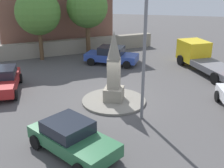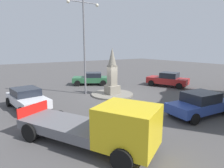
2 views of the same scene
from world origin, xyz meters
TOP-DOWN VIEW (x-y plane):
  - ground_plane at (0.00, 0.00)m, footprint 80.00×80.00m
  - traffic_island at (0.00, 0.00)m, footprint 3.72×3.72m
  - monument at (0.00, 0.00)m, footprint 1.07×1.07m
  - streetlamp at (1.80, -1.68)m, footprint 2.93×0.28m
  - car_green_near_island at (-0.72, -5.31)m, footprint 4.34×3.57m
  - car_red_waiting at (-7.18, 0.14)m, footprint 3.31×4.61m
  - car_blue_passing at (-1.64, 7.37)m, footprint 4.44×2.28m
  - truck_yellow_approaching at (5.50, 7.44)m, footprint 4.70×6.52m
  - stone_boundary_wall at (-6.54, 9.64)m, footprint 15.23×10.64m
  - corner_building at (-9.84, 14.50)m, footprint 13.93×13.36m
  - tree_near_wall at (-7.91, 7.50)m, footprint 3.77×3.77m
  - tree_mid_cluster at (-4.36, 9.91)m, footprint 3.66×3.66m

SIDE VIEW (x-z plane):
  - ground_plane at x=0.00m, z-range 0.00..0.00m
  - traffic_island at x=0.00m, z-range 0.00..0.13m
  - stone_boundary_wall at x=-6.54m, z-range 0.00..1.34m
  - car_green_near_island at x=-0.72m, z-range 0.02..1.40m
  - car_blue_passing at x=-1.64m, z-range 0.02..1.50m
  - car_red_waiting at x=-7.18m, z-range 0.00..1.53m
  - truck_yellow_approaching at x=5.50m, z-range -0.03..2.00m
  - monument at x=0.00m, z-range -0.14..3.90m
  - tree_near_wall at x=-7.91m, z-range 1.08..7.04m
  - tree_mid_cluster at x=-4.36m, z-range 1.22..7.39m
  - corner_building at x=-9.84m, z-range 0.00..8.75m
  - streetlamp at x=1.80m, z-range 0.79..9.27m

